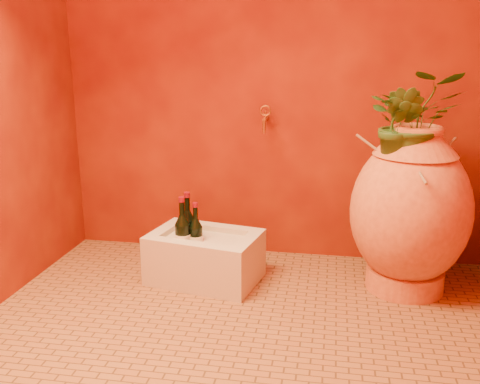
% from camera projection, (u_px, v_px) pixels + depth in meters
% --- Properties ---
extents(floor, '(2.50, 2.50, 0.00)m').
position_uv_depth(floor, '(244.00, 332.00, 2.41)').
color(floor, brown).
rests_on(floor, ground).
extents(wall_back, '(2.50, 0.02, 2.50)m').
position_uv_depth(wall_back, '(274.00, 46.00, 3.04)').
color(wall_back, '#5C0D05').
rests_on(wall_back, ground).
extents(amphora, '(0.72, 0.72, 0.87)m').
position_uv_depth(amphora, '(410.00, 210.00, 2.74)').
color(amphora, '#D3773B').
rests_on(amphora, floor).
extents(stone_basin, '(0.64, 0.50, 0.27)m').
position_uv_depth(stone_basin, '(205.00, 258.00, 2.92)').
color(stone_basin, beige).
rests_on(stone_basin, floor).
extents(wine_bottle_a, '(0.08, 0.08, 0.34)m').
position_uv_depth(wine_bottle_a, '(183.00, 237.00, 2.84)').
color(wine_bottle_a, black).
rests_on(wine_bottle_a, stone_basin).
extents(wine_bottle_b, '(0.08, 0.08, 0.31)m').
position_uv_depth(wine_bottle_b, '(196.00, 238.00, 2.86)').
color(wine_bottle_b, black).
rests_on(wine_bottle_b, stone_basin).
extents(wine_bottle_c, '(0.09, 0.09, 0.35)m').
position_uv_depth(wine_bottle_c, '(188.00, 232.00, 2.90)').
color(wine_bottle_c, black).
rests_on(wine_bottle_c, stone_basin).
extents(wall_tap, '(0.07, 0.14, 0.15)m').
position_uv_depth(wall_tap, '(265.00, 118.00, 3.07)').
color(wall_tap, '#AB7327').
rests_on(wall_tap, wall_back).
extents(plant_main, '(0.47, 0.42, 0.50)m').
position_uv_depth(plant_main, '(413.00, 121.00, 2.63)').
color(plant_main, '#294F1C').
rests_on(plant_main, amphora).
extents(plant_side, '(0.27, 0.26, 0.39)m').
position_uv_depth(plant_side, '(400.00, 127.00, 2.56)').
color(plant_side, '#294F1C').
rests_on(plant_side, amphora).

